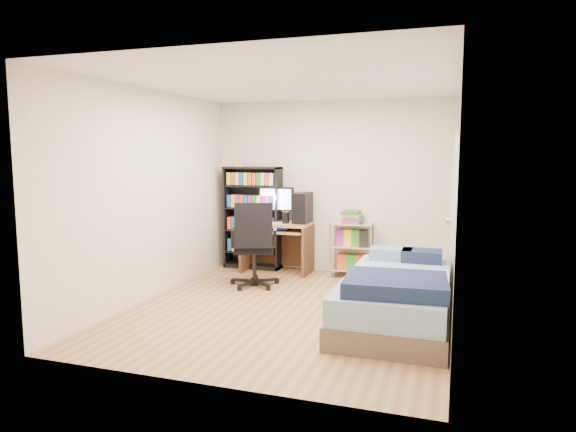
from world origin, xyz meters
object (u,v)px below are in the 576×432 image
(computer_desk, at_px, (284,227))
(bed, at_px, (397,296))
(media_shelf, at_px, (253,216))
(office_chair, at_px, (254,260))

(computer_desk, relative_size, bed, 0.58)
(media_shelf, relative_size, office_chair, 1.43)
(office_chair, distance_m, bed, 2.13)
(media_shelf, height_order, computer_desk, media_shelf)
(media_shelf, relative_size, bed, 0.74)
(bed, bearing_deg, office_chair, 155.78)
(media_shelf, xyz_separation_m, bed, (2.38, -1.91, -0.52))
(office_chair, bearing_deg, computer_desk, 63.46)
(media_shelf, bearing_deg, computer_desk, -11.47)
(computer_desk, xyz_separation_m, bed, (1.83, -1.80, -0.40))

